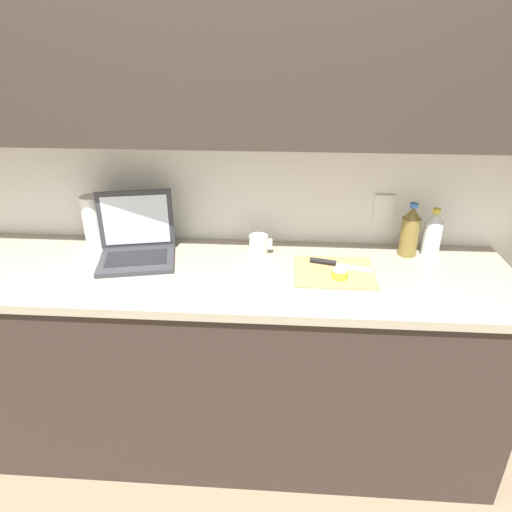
# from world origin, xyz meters

# --- Properties ---
(ground_plane) EXTENTS (12.00, 12.00, 0.00)m
(ground_plane) POSITION_xyz_m (0.00, 0.00, 0.00)
(ground_plane) COLOR #847056
(ground_plane) RESTS_ON ground
(wall_back) EXTENTS (5.20, 0.38, 2.60)m
(wall_back) POSITION_xyz_m (0.00, 0.26, 1.56)
(wall_back) COLOR white
(wall_back) RESTS_ON ground_plane
(counter_unit) EXTENTS (2.41, 0.66, 0.92)m
(counter_unit) POSITION_xyz_m (-0.02, 0.00, 0.47)
(counter_unit) COLOR #332823
(counter_unit) RESTS_ON ground_plane
(laptop) EXTENTS (0.37, 0.33, 0.28)m
(laptop) POSITION_xyz_m (-0.40, 0.11, 0.99)
(laptop) COLOR #333338
(laptop) RESTS_ON counter_unit
(cutting_board) EXTENTS (0.33, 0.28, 0.01)m
(cutting_board) POSITION_xyz_m (0.45, 0.01, 0.93)
(cutting_board) COLOR tan
(cutting_board) RESTS_ON counter_unit
(knife) EXTENTS (0.26, 0.09, 0.02)m
(knife) POSITION_xyz_m (0.44, 0.07, 0.94)
(knife) COLOR silver
(knife) RESTS_ON cutting_board
(lemon_half_cut) EXTENTS (0.06, 0.06, 0.03)m
(lemon_half_cut) POSITION_xyz_m (0.47, -0.04, 0.95)
(lemon_half_cut) COLOR yellow
(lemon_half_cut) RESTS_ON cutting_board
(bottle_green_soda) EXTENTS (0.08, 0.08, 0.24)m
(bottle_green_soda) POSITION_xyz_m (0.79, 0.22, 1.03)
(bottle_green_soda) COLOR olive
(bottle_green_soda) RESTS_ON counter_unit
(bottle_oil_tall) EXTENTS (0.08, 0.08, 0.22)m
(bottle_oil_tall) POSITION_xyz_m (0.89, 0.22, 1.02)
(bottle_oil_tall) COLOR silver
(bottle_oil_tall) RESTS_ON counter_unit
(measuring_cup) EXTENTS (0.10, 0.08, 0.09)m
(measuring_cup) POSITION_xyz_m (0.13, 0.18, 0.97)
(measuring_cup) COLOR silver
(measuring_cup) RESTS_ON counter_unit
(paper_towel_roll) EXTENTS (0.10, 0.10, 0.24)m
(paper_towel_roll) POSITION_xyz_m (-0.62, 0.21, 1.04)
(paper_towel_roll) COLOR white
(paper_towel_roll) RESTS_ON counter_unit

